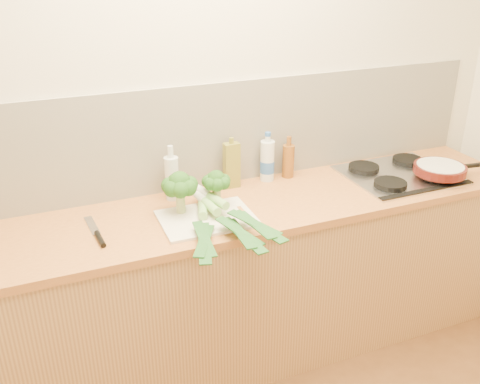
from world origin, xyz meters
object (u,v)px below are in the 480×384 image
object	(u,v)px
chopping_board	(207,218)
skillet	(440,169)
gas_hob	(400,174)
chefs_knife	(98,236)

from	to	relation	value
chopping_board	skillet	xyz separation A→B (m)	(1.32, -0.04, 0.06)
gas_hob	chopping_board	world-z (taller)	gas_hob
skillet	chopping_board	bearing A→B (deg)	-174.59
chefs_knife	skillet	size ratio (longest dim) A/B	0.79
chopping_board	chefs_knife	distance (m)	0.49
gas_hob	skillet	world-z (taller)	skillet
chopping_board	chefs_knife	world-z (taller)	chefs_knife
chopping_board	gas_hob	bearing A→B (deg)	4.72
gas_hob	chefs_knife	distance (m)	1.64
gas_hob	skillet	xyz separation A→B (m)	(0.17, -0.12, 0.05)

